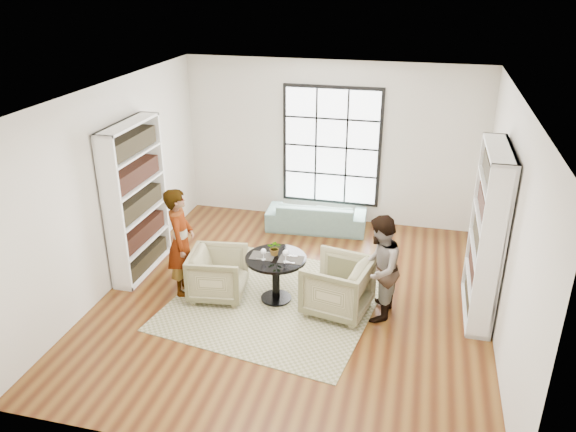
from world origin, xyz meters
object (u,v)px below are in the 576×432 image
(wine_glass_left, at_px, (263,252))
(flower_centerpiece, at_px, (275,248))
(armchair_left, at_px, (218,274))
(wine_glass_right, at_px, (286,253))
(pedestal_table, at_px, (276,269))
(armchair_right, at_px, (337,286))
(person_left, at_px, (181,242))
(sofa, at_px, (316,216))
(person_right, at_px, (379,268))

(wine_glass_left, xyz_separation_m, flower_centerpiece, (0.12, 0.18, -0.01))
(armchair_left, height_order, wine_glass_right, wine_glass_right)
(pedestal_table, relative_size, armchair_right, 1.00)
(armchair_left, bearing_deg, flower_centerpiece, -86.64)
(armchair_right, bearing_deg, wine_glass_right, -75.90)
(person_left, bearing_deg, flower_centerpiece, -98.03)
(pedestal_table, distance_m, wine_glass_left, 0.37)
(wine_glass_right, bearing_deg, flower_centerpiece, 139.12)
(armchair_right, distance_m, wine_glass_right, 0.85)
(wine_glass_right, distance_m, flower_centerpiece, 0.26)
(wine_glass_right, bearing_deg, person_left, 179.56)
(armchair_right, bearing_deg, sofa, -151.20)
(sofa, relative_size, armchair_right, 2.08)
(armchair_left, distance_m, person_left, 0.72)
(wine_glass_right, bearing_deg, sofa, 91.68)
(armchair_left, relative_size, person_left, 0.49)
(person_right, distance_m, wine_glass_left, 1.60)
(sofa, height_order, armchair_right, armchair_right)
(armchair_left, xyz_separation_m, flower_centerpiece, (0.82, 0.16, 0.45))
(person_right, relative_size, flower_centerpiece, 6.56)
(sofa, distance_m, armchair_left, 2.79)
(wine_glass_left, distance_m, wine_glass_right, 0.32)
(pedestal_table, relative_size, person_left, 0.53)
(sofa, xyz_separation_m, person_right, (1.36, -2.60, 0.49))
(pedestal_table, relative_size, sofa, 0.48)
(person_right, height_order, wine_glass_left, person_right)
(armchair_left, relative_size, wine_glass_left, 4.55)
(armchair_right, bearing_deg, person_right, 101.51)
(person_left, xyz_separation_m, wine_glass_right, (1.57, -0.01, 0.01))
(armchair_right, height_order, wine_glass_right, wine_glass_right)
(armchair_left, height_order, armchair_right, armchair_right)
(person_left, bearing_deg, wine_glass_right, -105.14)
(sofa, bearing_deg, wine_glass_left, 81.15)
(armchair_left, distance_m, wine_glass_right, 1.12)
(armchair_right, xyz_separation_m, person_right, (0.55, 0.00, 0.36))
(armchair_left, xyz_separation_m, person_left, (-0.55, 0.00, 0.46))
(sofa, xyz_separation_m, armchair_right, (0.81, -2.60, 0.13))
(pedestal_table, relative_size, armchair_left, 1.09)
(pedestal_table, height_order, wine_glass_left, wine_glass_left)
(person_right, height_order, wine_glass_right, person_right)
(armchair_left, bearing_deg, wine_glass_left, -99.25)
(pedestal_table, bearing_deg, flower_centerpiece, 112.66)
(sofa, xyz_separation_m, person_left, (-1.49, -2.63, 0.56))
(pedestal_table, bearing_deg, wine_glass_left, -143.52)
(sofa, bearing_deg, person_left, 56.74)
(person_right, relative_size, wine_glass_right, 7.88)
(armchair_left, distance_m, armchair_right, 1.75)
(armchair_right, relative_size, flower_centerpiece, 3.80)
(wine_glass_left, height_order, flower_centerpiece, flower_centerpiece)
(pedestal_table, xyz_separation_m, wine_glass_left, (-0.15, -0.11, 0.32))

